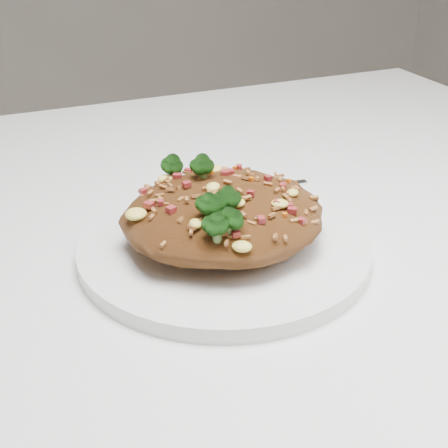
{
  "coord_description": "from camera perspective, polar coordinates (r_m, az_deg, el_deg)",
  "views": [
    {
      "loc": [
        -0.12,
        -0.5,
        1.03
      ],
      "look_at": [
        0.06,
        -0.07,
        0.78
      ],
      "focal_mm": 50.0,
      "sensor_mm": 36.0,
      "label": 1
    }
  ],
  "objects": [
    {
      "name": "dining_table",
      "position": [
        0.64,
        -7.65,
        -7.79
      ],
      "size": [
        1.2,
        0.8,
        0.75
      ],
      "color": "white",
      "rests_on": "ground"
    },
    {
      "name": "plate",
      "position": [
        0.54,
        0.0,
        -2.04
      ],
      "size": [
        0.25,
        0.25,
        0.01
      ],
      "primitive_type": "cylinder",
      "color": "white",
      "rests_on": "dining_table"
    },
    {
      "name": "fried_rice",
      "position": [
        0.53,
        -0.05,
        1.57
      ],
      "size": [
        0.17,
        0.16,
        0.07
      ],
      "color": "brown",
      "rests_on": "plate"
    },
    {
      "name": "fork",
      "position": [
        0.62,
        1.4,
        3.04
      ],
      "size": [
        0.16,
        0.03,
        0.0
      ],
      "rotation": [
        0.0,
        0.0,
        -0.09
      ],
      "color": "silver",
      "rests_on": "plate"
    }
  ]
}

